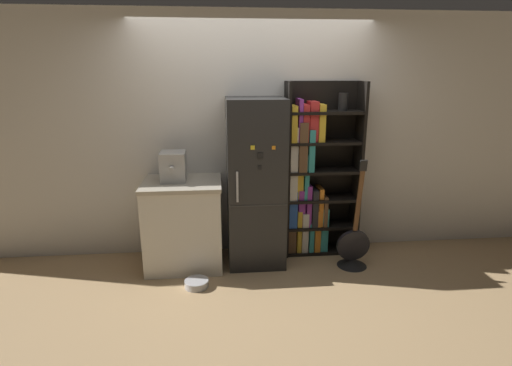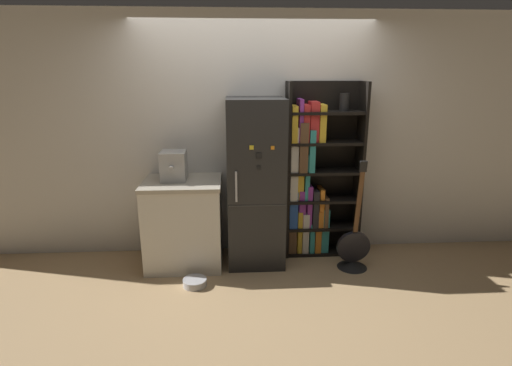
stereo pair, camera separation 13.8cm
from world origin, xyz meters
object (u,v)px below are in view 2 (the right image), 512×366
Objects in this scene: refrigerator at (256,183)px; guitar at (353,252)px; pet_bowl at (195,282)px; bookshelf at (313,179)px; espresso_machine at (174,166)px.

refrigerator is 1.25m from guitar.
refrigerator reaches higher than pet_bowl.
refrigerator is at bearing 165.97° from guitar.
pet_bowl is at bearing -151.09° from bookshelf.
guitar is at bearing -49.04° from bookshelf.
guitar is (0.36, -0.42, -0.69)m from bookshelf.
espresso_machine reaches higher than pet_bowl.
bookshelf reaches higher than pet_bowl.
pet_bowl is at bearing -170.44° from guitar.
guitar is at bearing -14.03° from refrigerator.
bookshelf is 1.65m from pet_bowl.
refrigerator is 5.27× the size of espresso_machine.
refrigerator is 0.66m from bookshelf.
guitar is at bearing -7.99° from espresso_machine.
espresso_machine is at bearing 172.01° from guitar.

